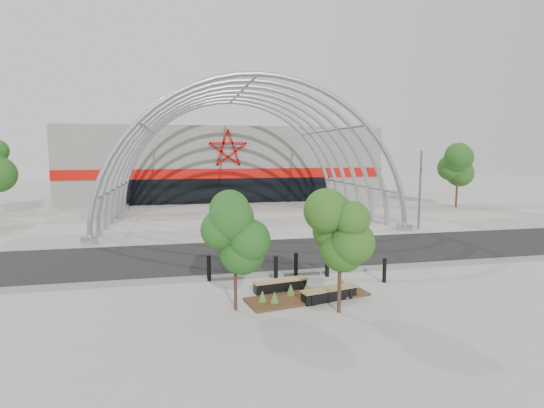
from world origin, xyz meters
The scene contains 18 objects.
ground centered at (0.00, 0.00, 0.00)m, with size 140.00×140.00×0.00m, color #9D9D98.
road centered at (0.00, 3.50, 0.01)m, with size 140.00×7.00×0.02m, color black.
forecourt centered at (0.00, 15.50, 0.02)m, with size 60.00×17.00×0.04m, color gray.
kerb centered at (0.00, -0.25, 0.06)m, with size 60.00×0.50×0.12m, color #62635E.
arena_building centered at (0.00, 33.45, 3.99)m, with size 34.00×15.24×8.00m.
vault_canopy centered at (0.00, 15.50, 0.02)m, with size 20.80×15.80×20.36m.
planting_bed centered at (-0.25, -3.30, 0.12)m, with size 4.78×2.26×0.49m.
signal_pole centered at (11.35, 8.50, 2.84)m, with size 0.32×0.77×5.43m.
street_tree_0 centered at (-2.94, -3.94, 2.63)m, with size 1.61×1.61×3.66m.
street_tree_1 centered at (0.43, -4.88, 2.71)m, with size 1.59×1.59×3.77m.
bench_0 centered at (-1.00, -2.34, 0.22)m, with size 2.19×0.82×0.45m.
bench_1 centered at (0.50, -3.73, 0.22)m, with size 2.25×1.00×0.46m.
bollard_0 centered at (-3.63, -0.46, 0.54)m, with size 0.17×0.17×1.08m, color black.
bollard_1 centered at (-0.94, -1.21, 0.55)m, with size 0.18×0.18×1.10m, color black.
bollard_2 centered at (0.05, -0.73, 0.53)m, with size 0.17×0.17×1.07m, color black.
bollard_3 centered at (1.41, -0.88, 0.57)m, with size 0.18×0.18×1.14m, color black.
bollard_4 centered at (3.45, -2.15, 0.51)m, with size 0.16×0.16×1.02m, color black.
bg_tree_1 centered at (21.00, 18.00, 4.25)m, with size 2.70×2.70×5.91m.
Camera 1 is at (-4.59, -17.81, 5.38)m, focal length 28.00 mm.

